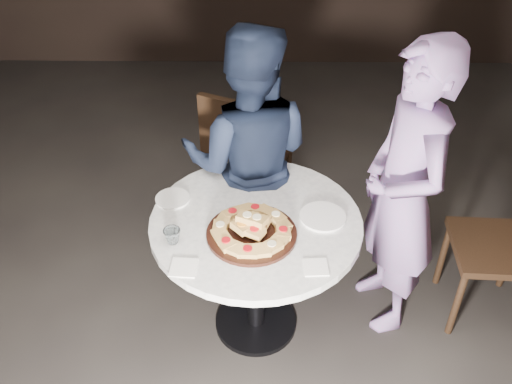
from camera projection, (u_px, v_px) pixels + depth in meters
floor at (244, 334)px, 3.15m from camera, size 7.00×7.00×0.00m
table at (256, 242)px, 2.83m from camera, size 1.04×1.04×0.77m
serving_board at (252, 234)px, 2.64m from camera, size 0.44×0.44×0.02m
focaccia_pile at (252, 228)px, 2.62m from camera, size 0.38×0.37×0.10m
plate_left at (173, 199)px, 2.86m from camera, size 0.21×0.21×0.01m
plate_right at (323, 217)px, 2.75m from camera, size 0.25×0.25×0.01m
water_glass at (172, 236)px, 2.59m from camera, size 0.08×0.08×0.07m
napkin_near at (184, 268)px, 2.48m from camera, size 0.12×0.12×0.01m
napkin_far at (316, 267)px, 2.48m from camera, size 0.11×0.11×0.01m
chair_far at (244, 150)px, 3.59m from camera, size 0.61×0.62×0.97m
diner_navy at (249, 160)px, 3.12m from camera, size 0.81×0.65×1.55m
diner_teal at (403, 195)px, 2.81m from camera, size 0.51×0.67×1.64m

